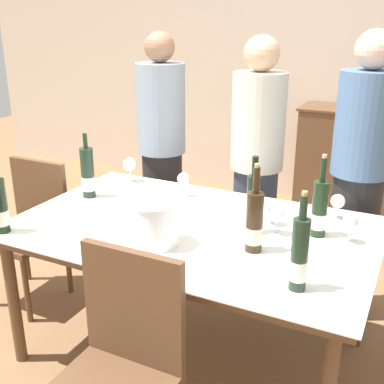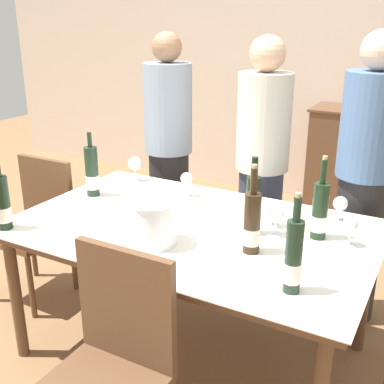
# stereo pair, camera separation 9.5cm
# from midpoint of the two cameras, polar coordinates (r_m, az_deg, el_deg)

# --- Properties ---
(ground_plane) EXTENTS (12.00, 12.00, 0.00)m
(ground_plane) POSITION_cam_midpoint_polar(r_m,az_deg,el_deg) (2.77, -1.04, -18.30)
(ground_plane) COLOR olive
(back_wall) EXTENTS (8.00, 0.10, 2.80)m
(back_wall) POSITION_cam_midpoint_polar(r_m,az_deg,el_deg) (4.77, 14.64, 15.54)
(back_wall) COLOR beige
(back_wall) RESTS_ON ground_plane
(sideboard_cabinet) EXTENTS (1.46, 0.46, 0.97)m
(sideboard_cabinet) POSITION_cam_midpoint_polar(r_m,az_deg,el_deg) (4.54, 20.88, 2.90)
(sideboard_cabinet) COLOR brown
(sideboard_cabinet) RESTS_ON ground_plane
(dining_table) EXTENTS (1.77, 1.11, 0.75)m
(dining_table) POSITION_cam_midpoint_polar(r_m,az_deg,el_deg) (2.41, -1.14, -5.45)
(dining_table) COLOR brown
(dining_table) RESTS_ON ground_plane
(ice_bucket) EXTENTS (0.21, 0.21, 0.20)m
(ice_bucket) POSITION_cam_midpoint_polar(r_m,az_deg,el_deg) (2.17, -5.47, -3.60)
(ice_bucket) COLOR white
(ice_bucket) RESTS_ON dining_table
(wine_bottle_0) EXTENTS (0.08, 0.08, 0.37)m
(wine_bottle_0) POSITION_cam_midpoint_polar(r_m,az_deg,el_deg) (2.47, -22.88, -1.65)
(wine_bottle_0) COLOR black
(wine_bottle_0) RESTS_ON dining_table
(wine_bottle_1) EXTENTS (0.08, 0.08, 0.40)m
(wine_bottle_1) POSITION_cam_midpoint_polar(r_m,az_deg,el_deg) (2.10, 6.11, -3.67)
(wine_bottle_1) COLOR #332314
(wine_bottle_1) RESTS_ON dining_table
(wine_bottle_2) EXTENTS (0.07, 0.07, 0.38)m
(wine_bottle_2) POSITION_cam_midpoint_polar(r_m,az_deg,el_deg) (2.28, 6.09, -1.63)
(wine_bottle_2) COLOR black
(wine_bottle_2) RESTS_ON dining_table
(wine_bottle_3) EXTENTS (0.08, 0.08, 0.37)m
(wine_bottle_3) POSITION_cam_midpoint_polar(r_m,az_deg,el_deg) (2.80, -13.21, 2.05)
(wine_bottle_3) COLOR #1E3323
(wine_bottle_3) RESTS_ON dining_table
(wine_bottle_4) EXTENTS (0.07, 0.07, 0.40)m
(wine_bottle_4) POSITION_cam_midpoint_polar(r_m,az_deg,el_deg) (2.30, 13.73, -2.07)
(wine_bottle_4) COLOR black
(wine_bottle_4) RESTS_ON dining_table
(wine_bottle_5) EXTENTS (0.07, 0.07, 0.39)m
(wine_bottle_5) POSITION_cam_midpoint_polar(r_m,az_deg,el_deg) (1.83, 11.15, -7.43)
(wine_bottle_5) COLOR #1E3323
(wine_bottle_5) RESTS_ON dining_table
(wine_glass_0) EXTENTS (0.07, 0.07, 0.14)m
(wine_glass_0) POSITION_cam_midpoint_polar(r_m,az_deg,el_deg) (2.75, -2.03, 1.48)
(wine_glass_0) COLOR white
(wine_glass_0) RESTS_ON dining_table
(wine_glass_1) EXTENTS (0.08, 0.08, 0.14)m
(wine_glass_1) POSITION_cam_midpoint_polar(r_m,az_deg,el_deg) (2.28, 17.10, -3.54)
(wine_glass_1) COLOR white
(wine_glass_1) RESTS_ON dining_table
(wine_glass_2) EXTENTS (0.08, 0.08, 0.14)m
(wine_glass_2) POSITION_cam_midpoint_polar(r_m,az_deg,el_deg) (2.39, 8.37, -1.81)
(wine_glass_2) COLOR white
(wine_glass_2) RESTS_ON dining_table
(wine_glass_3) EXTENTS (0.07, 0.07, 0.13)m
(wine_glass_3) POSITION_cam_midpoint_polar(r_m,az_deg,el_deg) (2.54, 15.87, -1.16)
(wine_glass_3) COLOR white
(wine_glass_3) RESTS_ON dining_table
(wine_glass_4) EXTENTS (0.08, 0.08, 0.15)m
(wine_glass_4) POSITION_cam_midpoint_polar(r_m,az_deg,el_deg) (2.29, 8.84, -2.56)
(wine_glass_4) COLOR white
(wine_glass_4) RESTS_ON dining_table
(wine_glass_5) EXTENTS (0.08, 0.08, 0.15)m
(wine_glass_5) POSITION_cam_midpoint_polar(r_m,az_deg,el_deg) (3.03, -8.30, 3.20)
(wine_glass_5) COLOR white
(wine_glass_5) RESTS_ON dining_table
(chair_left_end) EXTENTS (0.42, 0.42, 0.88)m
(chair_left_end) POSITION_cam_midpoint_polar(r_m,az_deg,el_deg) (3.21, -19.42, -3.35)
(chair_left_end) COLOR brown
(chair_left_end) RESTS_ON ground_plane
(chair_near_front) EXTENTS (0.42, 0.42, 0.94)m
(chair_near_front) POSITION_cam_midpoint_polar(r_m,az_deg,el_deg) (1.88, -10.11, -19.13)
(chair_near_front) COLOR brown
(chair_near_front) RESTS_ON ground_plane
(person_host) EXTENTS (0.33, 0.33, 1.64)m
(person_host) POSITION_cam_midpoint_polar(r_m,az_deg,el_deg) (3.37, -4.40, 4.49)
(person_host) COLOR #262628
(person_host) RESTS_ON ground_plane
(person_guest_left) EXTENTS (0.33, 0.33, 1.63)m
(person_guest_left) POSITION_cam_midpoint_polar(r_m,az_deg,el_deg) (3.06, 6.73, 2.75)
(person_guest_left) COLOR #383F56
(person_guest_left) RESTS_ON ground_plane
(person_guest_right) EXTENTS (0.33, 0.33, 1.67)m
(person_guest_right) POSITION_cam_midpoint_polar(r_m,az_deg,el_deg) (2.88, 18.25, 1.15)
(person_guest_right) COLOR #262628
(person_guest_right) RESTS_ON ground_plane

